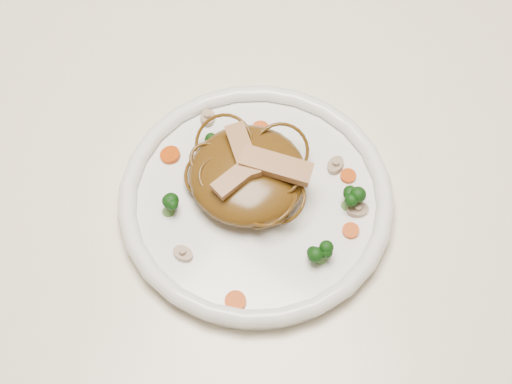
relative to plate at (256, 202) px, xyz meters
The scene contains 20 objects.
ground 0.77m from the plate, 140.77° to the left, with size 4.00×4.00×0.00m, color #53301C.
table 0.15m from the plate, 140.77° to the left, with size 1.20×0.80×0.75m.
plate is the anchor object (origin of this frame).
noodle_mound 0.04m from the plate, 151.13° to the left, with size 0.13×0.13×0.04m, color #593B11.
chicken_a 0.06m from the plate, 66.50° to the left, with size 0.08×0.02×0.01m, color tan.
chicken_b 0.06m from the plate, 148.53° to the left, with size 0.07×0.02×0.01m, color tan.
chicken_c 0.06m from the plate, 151.48° to the right, with size 0.06×0.02×0.01m, color tan.
broccoli_0 0.10m from the plate, 29.67° to the left, with size 0.03×0.03×0.03m, color #0D3B0C, non-canonical shape.
broccoli_1 0.08m from the plate, 162.53° to the left, with size 0.03×0.03×0.03m, color #0D3B0C, non-canonical shape.
broccoli_2 0.10m from the plate, 135.29° to the right, with size 0.03×0.03×0.03m, color #0D3B0C, non-canonical shape.
broccoli_3 0.10m from the plate, 12.46° to the right, with size 0.03×0.03×0.03m, color #0D3B0C, non-canonical shape.
carrot_0 0.11m from the plate, 49.80° to the left, with size 0.02×0.02×0.01m, color #D44407.
carrot_1 0.11m from the plate, behind, with size 0.02×0.02×0.01m, color #D44407.
carrot_2 0.11m from the plate, 12.84° to the left, with size 0.02×0.02×0.01m, color #D44407.
carrot_3 0.09m from the plate, 121.62° to the left, with size 0.02×0.02×0.01m, color #D44407.
carrot_4 0.12m from the plate, 64.87° to the right, with size 0.02×0.02×0.01m, color #D44407.
mushroom_0 0.10m from the plate, 103.42° to the right, with size 0.02×0.02×0.01m, color #C7B295.
mushroom_1 0.11m from the plate, 26.81° to the left, with size 0.02×0.02×0.01m, color #C7B295.
mushroom_2 0.12m from the plate, 152.82° to the left, with size 0.02×0.02×0.01m, color #C7B295.
mushroom_3 0.10m from the plate, 59.64° to the left, with size 0.02×0.02×0.01m, color #C7B295.
Camera 1 is at (0.32, -0.40, 1.49)m, focal length 53.09 mm.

